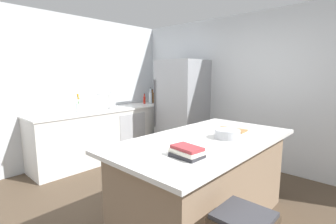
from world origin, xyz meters
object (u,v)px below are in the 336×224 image
soda_bottle (150,97)px  refrigerator (182,108)px  mixing_bowl (227,134)px  syrup_bottle (159,99)px  whiskey_bottle (152,97)px  cookbook_stack (187,152)px  cutting_board (231,130)px  sink_faucet (98,101)px  paper_towel_roll (111,101)px  hot_sauce_bottle (144,100)px  flower_vase (79,107)px  kitchen_island (205,180)px

soda_bottle → refrigerator: bearing=1.6°
mixing_bowl → soda_bottle: bearing=152.2°
soda_bottle → syrup_bottle: bearing=64.5°
whiskey_bottle → cookbook_stack: (2.77, -2.24, -0.10)m
mixing_bowl → cutting_board: size_ratio=0.77×
whiskey_bottle → sink_faucet: bearing=-90.9°
sink_faucet → cutting_board: size_ratio=0.87×
paper_towel_roll → hot_sauce_bottle: bearing=94.5°
whiskey_bottle → cutting_board: size_ratio=0.90×
refrigerator → cookbook_stack: bearing=-49.6°
hot_sauce_bottle → cookbook_stack: size_ratio=0.82×
flower_vase → cutting_board: bearing=13.0°
hot_sauce_bottle → syrup_bottle: bearing=59.7°
refrigerator → sink_faucet: (-0.94, -1.29, 0.17)m
paper_towel_roll → whiskey_bottle: same height
paper_towel_roll → refrigerator: bearing=49.4°
syrup_bottle → mixing_bowl: syrup_bottle is taller
syrup_bottle → flower_vase: bearing=-93.4°
sink_faucet → whiskey_bottle: size_ratio=0.96×
hot_sauce_bottle → whiskey_bottle: bearing=77.3°
paper_towel_roll → mixing_bowl: paper_towel_roll is taller
sink_faucet → refrigerator: bearing=54.0°
kitchen_island → sink_faucet: sink_faucet is taller
paper_towel_roll → cookbook_stack: size_ratio=1.15×
sink_faucet → flower_vase: flower_vase is taller
mixing_bowl → hot_sauce_bottle: bearing=154.7°
refrigerator → soda_bottle: bearing=-178.4°
paper_towel_roll → syrup_bottle: bearing=85.4°
kitchen_island → sink_faucet: 2.67m
syrup_bottle → paper_towel_roll: bearing=-94.6°
sink_faucet → mixing_bowl: (2.73, -0.15, -0.12)m
flower_vase → whiskey_bottle: (-0.01, 1.75, 0.03)m
sink_faucet → mixing_bowl: bearing=-3.1°
kitchen_island → refrigerator: size_ratio=1.14×
hot_sauce_bottle → sink_faucet: bearing=-88.8°
refrigerator → mixing_bowl: refrigerator is taller
refrigerator → cookbook_stack: (1.85, -2.17, 0.05)m
soda_bottle → mixing_bowl: soda_bottle is taller
syrup_bottle → soda_bottle: (-0.09, -0.18, 0.04)m
kitchen_island → syrup_bottle: (-2.43, 1.75, 0.57)m
cutting_board → paper_towel_roll: bearing=178.8°
kitchen_island → refrigerator: refrigerator is taller
syrup_bottle → cookbook_stack: (2.65, -2.33, -0.07)m
kitchen_island → whiskey_bottle: whiskey_bottle is taller
kitchen_island → hot_sauce_bottle: bearing=150.6°
syrup_bottle → whiskey_bottle: bearing=-144.6°
kitchen_island → sink_faucet: bearing=173.2°
sink_faucet → whiskey_bottle: bearing=89.1°
sink_faucet → syrup_bottle: size_ratio=1.16×
hot_sauce_bottle → cutting_board: bearing=-20.1°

